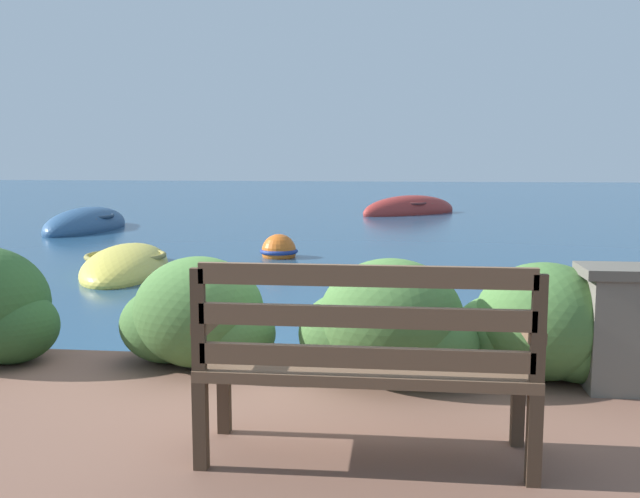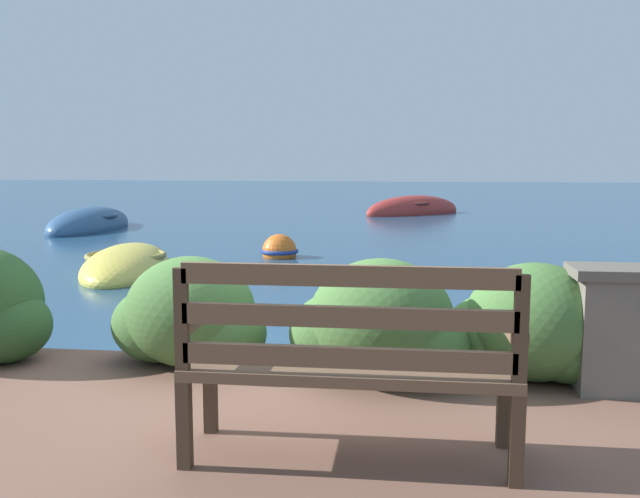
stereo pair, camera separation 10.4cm
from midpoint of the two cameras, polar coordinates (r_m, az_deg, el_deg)
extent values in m
plane|color=navy|center=(5.05, -3.65, -10.96)|extent=(80.00, 80.00, 0.00)
cube|color=#433123|center=(3.66, -8.50, -11.37)|extent=(0.06, 0.06, 0.40)
cube|color=#433123|center=(3.58, 14.73, -11.97)|extent=(0.06, 0.06, 0.40)
cube|color=#433123|center=(3.28, -10.44, -13.69)|extent=(0.06, 0.06, 0.40)
cube|color=#433123|center=(3.19, 15.84, -14.45)|extent=(0.06, 0.06, 0.40)
cube|color=brown|center=(3.28, 2.77, -9.41)|extent=(1.49, 0.48, 0.05)
cube|color=brown|center=(3.05, 2.53, -8.66)|extent=(1.41, 0.04, 0.09)
cube|color=brown|center=(3.00, 2.55, -5.45)|extent=(1.41, 0.04, 0.09)
cube|color=brown|center=(2.97, 2.57, -2.16)|extent=(1.41, 0.04, 0.09)
cube|color=#433123|center=(3.14, -10.65, -5.57)|extent=(0.06, 0.04, 0.45)
cube|color=#433123|center=(3.05, 16.15, -6.13)|extent=(0.06, 0.04, 0.45)
cube|color=brown|center=(3.34, -9.57, -5.52)|extent=(0.07, 0.43, 0.05)
cube|color=brown|center=(3.26, 15.51, -6.04)|extent=(0.07, 0.43, 0.05)
ellipsoid|color=#284C23|center=(5.21, -24.03, -5.65)|extent=(0.64, 0.58, 0.50)
ellipsoid|color=#426B33|center=(4.75, -10.28, -4.96)|extent=(0.86, 0.77, 0.73)
ellipsoid|color=#426B33|center=(4.90, -12.69, -5.91)|extent=(0.64, 0.58, 0.51)
ellipsoid|color=#426B33|center=(4.68, -7.87, -6.71)|extent=(0.60, 0.54, 0.47)
ellipsoid|color=#426B33|center=(4.40, 5.01, -5.67)|extent=(0.89, 0.80, 0.76)
ellipsoid|color=#426B33|center=(4.50, 1.87, -6.80)|extent=(0.67, 0.60, 0.53)
ellipsoid|color=#426B33|center=(4.39, 7.91, -7.54)|extent=(0.62, 0.56, 0.49)
ellipsoid|color=#426B33|center=(4.61, 16.86, -5.54)|extent=(0.86, 0.77, 0.73)
ellipsoid|color=#426B33|center=(4.66, 13.80, -6.65)|extent=(0.64, 0.58, 0.51)
ellipsoid|color=#426B33|center=(4.64, 19.52, -7.19)|extent=(0.60, 0.54, 0.47)
ellipsoid|color=#DBC64C|center=(10.29, -15.53, -1.46)|extent=(1.64, 3.02, 0.61)
torus|color=olive|center=(10.27, -15.57, -0.53)|extent=(1.31, 1.31, 0.07)
cube|color=#846647|center=(10.69, -15.14, -0.37)|extent=(0.89, 0.29, 0.04)
cube|color=#846647|center=(9.92, -15.94, -0.99)|extent=(0.89, 0.29, 0.04)
ellipsoid|color=#2D517A|center=(16.32, -18.37, 1.70)|extent=(1.20, 3.21, 0.84)
torus|color=#2D4157|center=(16.30, -18.40, 2.52)|extent=(1.20, 1.20, 0.07)
cube|color=#846647|center=(15.87, -19.13, 2.25)|extent=(0.95, 0.12, 0.04)
cube|color=#846647|center=(16.66, -17.82, 2.54)|extent=(0.95, 0.12, 0.04)
ellipsoid|color=#9E2D28|center=(19.79, 7.03, 2.99)|extent=(2.99, 2.72, 0.90)
torus|color=brown|center=(19.77, 7.04, 3.70)|extent=(1.32, 1.32, 0.07)
cube|color=#846647|center=(20.08, 8.06, 3.65)|extent=(0.56, 0.63, 0.04)
cube|color=#846647|center=(19.52, 6.16, 3.58)|extent=(0.56, 0.63, 0.04)
sphere|color=orange|center=(11.28, -3.57, -0.18)|extent=(0.55, 0.55, 0.55)
torus|color=navy|center=(11.28, -3.57, -0.18)|extent=(0.60, 0.60, 0.07)
camera|label=1|loc=(0.05, -90.29, -0.04)|focal=40.00mm
camera|label=2|loc=(0.05, 89.71, 0.04)|focal=40.00mm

